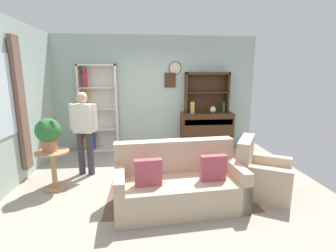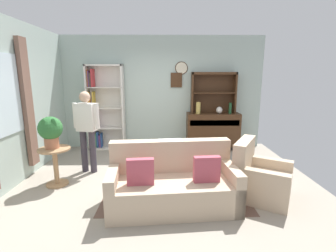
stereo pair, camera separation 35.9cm
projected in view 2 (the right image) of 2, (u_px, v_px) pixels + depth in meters
name	position (u px, v px, depth m)	size (l,w,h in m)	color
ground_plane	(163.00, 180.00, 4.43)	(5.40, 4.60, 0.02)	#9E9384
wall_back	(163.00, 93.00, 6.22)	(5.00, 0.09, 2.80)	#ADC1B7
wall_left	(11.00, 103.00, 4.07)	(0.16, 4.20, 2.80)	#ADC1B7
area_rug	(174.00, 187.00, 4.14)	(2.23, 1.82, 0.01)	brown
bookshelf	(103.00, 109.00, 6.10)	(0.90, 0.30, 2.10)	silver
sideboard	(213.00, 129.00, 6.16)	(1.30, 0.45, 0.92)	#422816
sideboard_hutch	(213.00, 87.00, 6.05)	(1.10, 0.26, 1.00)	#422816
vase_tall	(198.00, 108.00, 5.96)	(0.11, 0.11, 0.29)	tan
vase_round	(219.00, 110.00, 5.99)	(0.15, 0.15, 0.17)	beige
bottle_wine	(230.00, 108.00, 5.96)	(0.07, 0.07, 0.27)	#194223
couch_floral	(172.00, 185.00, 3.52)	(1.87, 1.00, 0.90)	#C6AD8E
armchair_floral	(260.00, 179.00, 3.75)	(1.05, 1.04, 0.88)	#C6AD8E
plant_stand	(55.00, 162.00, 4.15)	(0.52, 0.52, 0.65)	#A87F56
potted_plant_large	(50.00, 130.00, 4.04)	(0.39, 0.39, 0.54)	#AD6B4C
person_reading	(87.00, 126.00, 4.62)	(0.53, 0.26, 1.56)	#38333D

